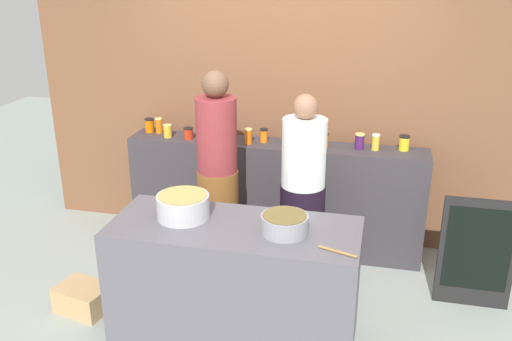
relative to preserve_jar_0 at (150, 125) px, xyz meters
The scene contains 26 objects.
ground 2.02m from the preserve_jar_0, 43.58° to the right, with size 12.00×12.00×0.00m, color #909992.
storefront_wall 1.32m from the preserve_jar_0, 12.80° to the left, with size 4.80×0.12×3.00m, color brown.
display_shelf 1.36m from the preserve_jar_0, ahead, with size 2.70×0.36×1.03m, color #373338.
prep_table 2.02m from the preserve_jar_0, 50.09° to the right, with size 1.70×0.70×0.89m, color #58555E.
preserve_jar_0 is the anchor object (origin of this frame).
preserve_jar_1 0.10m from the preserve_jar_0, ahead, with size 0.07×0.07×0.14m.
preserve_jar_2 0.25m from the preserve_jar_0, 26.34° to the right, with size 0.08×0.08×0.12m.
preserve_jar_3 0.45m from the preserve_jar_0, 15.48° to the right, with size 0.09×0.09×0.11m.
preserve_jar_4 0.54m from the preserve_jar_0, ahead, with size 0.08×0.08×0.13m.
preserve_jar_5 0.80m from the preserve_jar_0, ahead, with size 0.07×0.07×0.11m.
preserve_jar_6 1.01m from the preserve_jar_0, ahead, with size 0.07×0.07×0.14m.
preserve_jar_7 1.12m from the preserve_jar_0, ahead, with size 0.07×0.07×0.12m.
preserve_jar_8 1.33m from the preserve_jar_0, ahead, with size 0.07×0.07×0.10m.
preserve_jar_9 1.46m from the preserve_jar_0, ahead, with size 0.09×0.09×0.11m.
preserve_jar_10 1.55m from the preserve_jar_0, ahead, with size 0.07×0.07×0.11m.
preserve_jar_11 1.67m from the preserve_jar_0, ahead, with size 0.08×0.08×0.12m.
preserve_jar_12 1.97m from the preserve_jar_0, ahead, with size 0.08×0.08×0.14m.
preserve_jar_13 2.11m from the preserve_jar_0, ahead, with size 0.07×0.07×0.14m.
preserve_jar_14 2.35m from the preserve_jar_0, ahead, with size 0.09×0.09×0.13m.
cooking_pot_left 1.66m from the preserve_jar_0, 59.05° to the right, with size 0.37×0.37×0.17m.
cooking_pot_center 2.17m from the preserve_jar_0, 43.35° to the right, with size 0.31×0.31×0.13m.
wooden_spoon 2.58m from the preserve_jar_0, 40.83° to the right, with size 0.02×0.02×0.26m, color #9E703D.
cook_with_tongs 1.17m from the preserve_jar_0, 38.83° to the right, with size 0.34×0.34×1.79m.
cook_in_cap 1.74m from the preserve_jar_0, 22.39° to the right, with size 0.36×0.36×1.63m.
bread_crate 1.74m from the preserve_jar_0, 90.37° to the right, with size 0.40×0.29×0.21m, color tan.
chalkboard_sign 3.08m from the preserve_jar_0, 12.77° to the right, with size 0.57×0.05×0.91m.
Camera 1 is at (0.91, -3.55, 2.58)m, focal length 39.08 mm.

